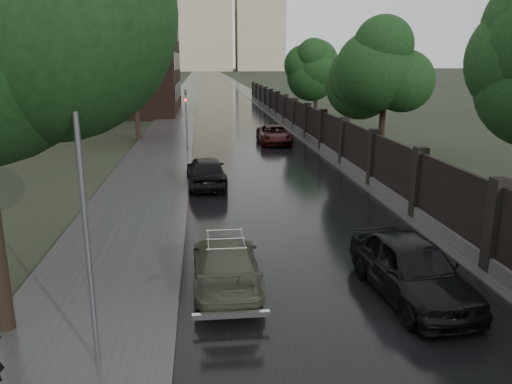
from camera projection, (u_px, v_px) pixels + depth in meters
name	position (u px, v px, depth m)	size (l,w,h in m)	color
road	(210.00, 76.00, 191.37)	(8.00, 420.00, 0.02)	black
sidewalk_left	(194.00, 76.00, 190.73)	(4.00, 420.00, 0.16)	#2D2D2D
verge_right	(224.00, 76.00, 191.93)	(3.00, 420.00, 0.08)	#2D2D2D
fence_right	(302.00, 122.00, 39.68)	(0.45, 75.72, 2.70)	#383533
tree_left_far	(134.00, 68.00, 35.36)	(4.25, 4.25, 7.39)	black
tree_right_b	(385.00, 75.00, 29.35)	(4.08, 4.08, 7.01)	black
tree_right_c	(317.00, 70.00, 46.65)	(4.08, 4.08, 7.01)	black
lamp_post	(87.00, 238.00, 8.88)	(0.25, 0.12, 5.11)	#59595E
traffic_light	(186.00, 115.00, 31.65)	(0.16, 0.32, 4.00)	#59595E
brick_building	(64.00, 20.00, 54.27)	(24.00, 18.00, 20.00)	black
stalinist_tower	(205.00, 3.00, 287.38)	(92.00, 30.00, 159.00)	tan
volga_sedan	(226.00, 263.00, 13.03)	(1.72, 4.23, 1.23)	#444638
hatchback_left	(206.00, 171.00, 23.30)	(1.74, 4.34, 1.48)	black
car_right_near	(412.00, 268.00, 12.32)	(1.82, 4.52, 1.54)	black
car_right_far	(274.00, 135.00, 35.45)	(2.16, 4.68, 1.30)	black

